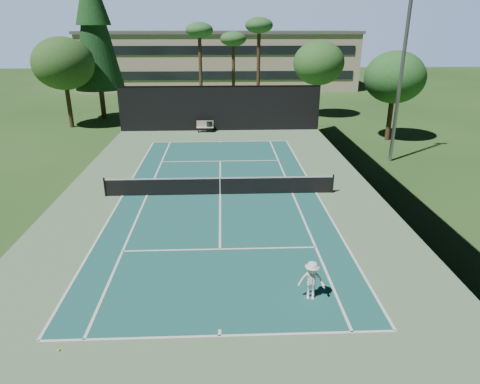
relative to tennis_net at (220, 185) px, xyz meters
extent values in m
plane|color=#274D1C|center=(0.00, 0.00, -0.56)|extent=(160.00, 160.00, 0.00)
cube|color=#60845C|center=(0.00, 0.00, -0.55)|extent=(18.00, 32.00, 0.01)
cube|color=#1C5A55|center=(0.00, 0.00, -0.55)|extent=(10.97, 23.77, 0.01)
cube|color=white|center=(0.00, -11.88, -0.54)|extent=(10.97, 0.10, 0.01)
cube|color=white|center=(0.00, 11.88, -0.54)|extent=(10.97, 0.10, 0.01)
cube|color=white|center=(0.00, -6.40, -0.54)|extent=(8.23, 0.10, 0.01)
cube|color=white|center=(0.00, 6.40, -0.54)|extent=(8.23, 0.10, 0.01)
cube|color=white|center=(-5.49, 0.00, -0.54)|extent=(0.10, 23.77, 0.01)
cube|color=white|center=(5.49, 0.00, -0.54)|extent=(0.10, 23.77, 0.01)
cube|color=white|center=(-4.12, 0.00, -0.54)|extent=(0.10, 23.77, 0.01)
cube|color=white|center=(4.12, 0.00, -0.54)|extent=(0.10, 23.77, 0.01)
cube|color=white|center=(0.00, 0.00, -0.54)|extent=(0.10, 12.80, 0.01)
cube|color=white|center=(0.00, -11.73, -0.54)|extent=(0.10, 0.30, 0.01)
cube|color=white|center=(0.00, 11.73, -0.54)|extent=(0.10, 0.30, 0.01)
cylinder|color=black|center=(-6.40, 0.00, -0.01)|extent=(0.10, 0.10, 1.10)
cylinder|color=black|center=(6.40, 0.00, -0.01)|extent=(0.10, 0.10, 1.10)
cube|color=black|center=(0.00, 0.00, -0.06)|extent=(12.80, 0.02, 0.92)
cube|color=white|center=(0.00, 0.00, 0.43)|extent=(12.80, 0.04, 0.07)
cube|color=white|center=(0.00, 0.00, -0.06)|extent=(0.05, 0.03, 0.92)
cube|color=black|center=(0.00, 16.00, 1.44)|extent=(18.00, 0.04, 4.00)
cube|color=black|center=(9.00, 0.00, 1.44)|extent=(0.04, 32.00, 4.00)
cube|color=black|center=(-9.00, 0.00, 1.44)|extent=(0.04, 32.00, 4.00)
cube|color=black|center=(0.00, 16.00, 3.44)|extent=(18.00, 0.06, 0.06)
imported|color=white|center=(3.17, -10.05, 0.17)|extent=(1.02, 0.70, 1.46)
sphere|color=yellow|center=(-4.71, -12.33, -0.52)|extent=(0.08, 0.08, 0.08)
sphere|color=#AFD12F|center=(-2.68, 0.59, -0.52)|extent=(0.08, 0.08, 0.08)
sphere|color=#D7F036|center=(3.30, 1.47, -0.53)|extent=(0.06, 0.06, 0.06)
sphere|color=yellow|center=(-3.37, 2.40, -0.52)|extent=(0.07, 0.07, 0.07)
cube|color=beige|center=(-1.36, 15.33, -0.11)|extent=(1.50, 0.45, 0.05)
cube|color=#BFB59F|center=(-1.36, 15.53, 0.19)|extent=(1.50, 0.06, 0.55)
cube|color=black|center=(-1.96, 15.33, -0.35)|extent=(0.06, 0.40, 0.42)
cube|color=black|center=(-0.76, 15.33, -0.35)|extent=(0.06, 0.40, 0.42)
cylinder|color=black|center=(-0.98, 15.57, -0.11)|extent=(0.52, 0.52, 0.90)
cylinder|color=black|center=(-0.98, 15.57, 0.36)|extent=(0.56, 0.56, 0.05)
cylinder|color=#4C3720|center=(-12.00, 22.00, 1.24)|extent=(0.50, 0.50, 3.60)
cone|color=#133617|center=(-12.00, 22.00, 8.44)|extent=(4.80, 4.80, 12.00)
cylinder|color=#4F3522|center=(-2.00, 24.00, 3.72)|extent=(0.36, 0.36, 8.55)
ellipsoid|color=#2D642D|center=(-2.00, 24.00, 7.99)|extent=(2.80, 2.80, 1.54)
cylinder|color=#4C3820|center=(1.50, 26.00, 3.27)|extent=(0.36, 0.36, 7.65)
ellipsoid|color=#2D5D2A|center=(1.50, 26.00, 7.09)|extent=(2.80, 2.80, 1.54)
cylinder|color=#452F1D|center=(4.00, 23.00, 3.94)|extent=(0.36, 0.36, 9.00)
ellipsoid|color=#2A5F2A|center=(4.00, 23.00, 8.44)|extent=(2.80, 2.80, 1.54)
cylinder|color=#442C1D|center=(10.00, 22.00, 1.20)|extent=(0.40, 0.40, 3.52)
ellipsoid|color=#2A5C23|center=(10.00, 22.00, 4.88)|extent=(5.12, 5.12, 4.35)
cylinder|color=#4B3120|center=(14.00, 12.00, 1.09)|extent=(0.40, 0.40, 3.30)
ellipsoid|color=#245B23|center=(14.00, 12.00, 4.54)|extent=(4.80, 4.80, 4.08)
cylinder|color=#4B3520|center=(-14.00, 18.00, 1.31)|extent=(0.40, 0.40, 3.74)
ellipsoid|color=#2C5621|center=(-14.00, 18.00, 5.22)|extent=(5.44, 5.44, 4.62)
cube|color=#BBAA91|center=(0.00, 46.00, 3.44)|extent=(40.00, 12.00, 8.00)
cube|color=#59595B|center=(0.00, 46.00, 7.54)|extent=(40.50, 12.50, 0.40)
cube|color=black|center=(0.00, 39.95, 1.84)|extent=(38.00, 0.15, 1.20)
cube|color=black|center=(0.00, 39.95, 5.24)|extent=(38.00, 0.15, 1.20)
cylinder|color=gray|center=(12.00, 6.00, 5.44)|extent=(0.24, 0.24, 12.00)
camera|label=1|loc=(0.18, -22.52, 8.32)|focal=32.00mm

